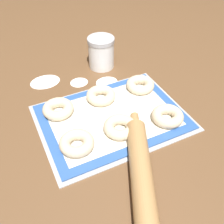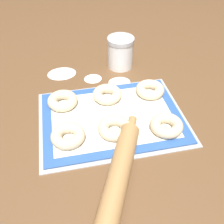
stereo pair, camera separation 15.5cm
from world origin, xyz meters
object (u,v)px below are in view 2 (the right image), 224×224
Objects in this scene: bagel_front_left at (68,136)px; bagel_front_center at (115,128)px; bagel_back_left at (63,101)px; rolling_pin at (117,182)px; bagel_front_right at (166,125)px; flour_canister at (120,52)px; bagel_back_center at (107,94)px; bagel_back_right at (150,90)px; baking_tray at (112,117)px.

bagel_front_left is 0.14m from bagel_front_center.
bagel_back_left is at bearing 91.49° from bagel_front_left.
bagel_back_left is 0.23× the size of rolling_pin.
flour_canister is at bearing 97.26° from bagel_front_right.
bagel_back_center is (-0.15, 0.19, 0.00)m from bagel_front_right.
bagel_front_left and bagel_front_right have the same top height.
bagel_front_right is 0.36m from bagel_back_left.
bagel_back_center and bagel_back_right have the same top height.
bagel_back_center is 0.24m from flour_canister.
bagel_front_left is 0.46m from flour_canister.
flour_canister is (0.10, 0.22, 0.04)m from bagel_back_center.
bagel_front_left is at bearing 176.36° from bagel_front_right.
flour_canister is (0.10, 0.31, 0.06)m from baking_tray.
flour_canister is at bearing 104.92° from bagel_back_right.
bagel_front_left and bagel_front_center have the same top height.
bagel_front_center and bagel_back_left have the same top height.
flour_canister is at bearing 65.43° from bagel_back_center.
baking_tray is 4.61× the size of bagel_front_right.
bagel_front_left is 1.00× the size of bagel_back_left.
flour_canister reaches higher than bagel_front_right.
bagel_front_right and bagel_back_right have the same top height.
bagel_back_left is at bearing 131.78° from bagel_front_center.
bagel_front_left is 1.00× the size of bagel_back_right.
bagel_back_right is at bearing 44.13° from bagel_front_center.
flour_canister reaches higher than baking_tray.
baking_tray is 0.19m from bagel_back_right.
baking_tray is 0.17m from bagel_front_left.
bagel_front_left is 0.81× the size of flour_canister.
flour_canister reaches higher than bagel_back_center.
baking_tray is at bearing 148.03° from bagel_front_right.
bagel_front_left is 1.00× the size of bagel_back_center.
flour_canister is (0.26, 0.22, 0.04)m from bagel_back_left.
bagel_front_center is 1.00× the size of bagel_front_right.
bagel_back_right is at bearing 60.07° from rolling_pin.
flour_canister reaches higher than bagel_front_left.
baking_tray is 0.18m from bagel_back_left.
bagel_back_right is at bearing 28.08° from bagel_front_left.
bagel_front_center is 0.81× the size of flour_canister.
bagel_front_right reaches higher than baking_tray.
bagel_front_left is 0.31m from bagel_front_right.
bagel_back_center is at bearing 88.45° from baking_tray.
rolling_pin reaches higher than bagel_back_right.
flour_canister is at bearing 75.92° from rolling_pin.
rolling_pin is (-0.04, -0.19, 0.00)m from bagel_front_center.
baking_tray is 4.61× the size of bagel_back_left.
rolling_pin reaches higher than bagel_back_left.
bagel_back_center is at bearing 1.08° from bagel_back_left.
rolling_pin is (0.11, -0.36, 0.00)m from bagel_back_left.
bagel_back_center reaches higher than baking_tray.
rolling_pin is at bearing -119.93° from bagel_back_right.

